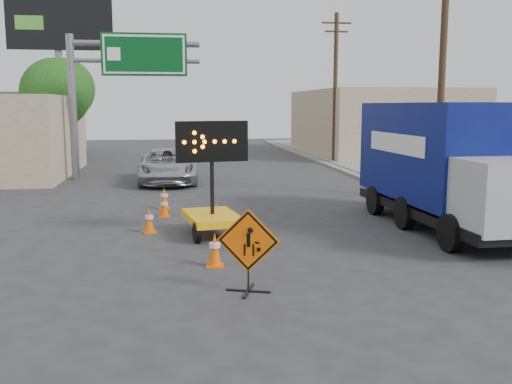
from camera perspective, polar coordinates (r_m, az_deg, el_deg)
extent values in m
plane|color=#2D2D30|center=(10.90, 1.97, -10.24)|extent=(100.00, 100.00, 0.00)
cube|color=gray|center=(26.95, 11.41, 1.10)|extent=(0.40, 60.00, 0.12)
cube|color=gray|center=(27.80, 15.88, 1.20)|extent=(4.00, 60.00, 0.15)
cube|color=#C5AE8E|center=(42.82, 12.10, 6.84)|extent=(10.00, 14.00, 4.60)
cylinder|color=slate|center=(28.52, -17.85, 8.00)|extent=(0.36, 0.36, 6.80)
cylinder|color=slate|center=(28.33, -11.96, 14.31)|extent=(6.00, 0.28, 0.28)
cylinder|color=slate|center=(28.27, -11.91, 12.69)|extent=(6.00, 0.20, 0.20)
cube|color=#054217|center=(28.15, -11.11, 13.35)|extent=(4.00, 0.10, 2.00)
cube|color=silver|center=(28.08, -11.11, 13.36)|extent=(3.80, 0.01, 1.80)
cylinder|color=slate|center=(36.76, -18.99, 9.72)|extent=(0.44, 0.44, 9.00)
cube|color=silver|center=(36.87, -19.02, 15.65)|extent=(6.00, 0.25, 3.00)
cube|color=black|center=(36.73, -19.06, 15.68)|extent=(6.10, 0.04, 3.10)
cylinder|color=#45301D|center=(22.44, 18.08, 10.73)|extent=(0.26, 0.26, 9.00)
cylinder|color=#45301D|center=(35.55, 7.93, 10.16)|extent=(0.26, 0.26, 9.00)
cube|color=#45301D|center=(35.87, 8.06, 16.40)|extent=(1.80, 0.10, 0.10)
cube|color=#45301D|center=(35.80, 8.04, 15.60)|extent=(1.40, 0.10, 0.10)
cylinder|color=#45301D|center=(32.78, -19.16, 4.86)|extent=(0.28, 0.28, 3.25)
sphere|color=#194814|center=(32.73, -19.38, 9.32)|extent=(3.71, 3.71, 3.71)
cylinder|color=#45301D|center=(40.81, -18.47, 5.79)|extent=(0.28, 0.28, 3.58)
sphere|color=#194814|center=(40.79, -18.66, 9.74)|extent=(4.10, 4.10, 4.10)
cube|color=black|center=(11.05, -0.77, -9.86)|extent=(0.83, 0.33, 0.04)
cube|color=black|center=(11.05, -0.77, -9.86)|extent=(0.33, 0.83, 0.04)
cylinder|color=black|center=(10.95, -0.78, -8.30)|extent=(0.03, 0.03, 0.67)
cube|color=#F55F05|center=(10.78, -0.78, -4.89)|extent=(1.16, 0.42, 1.22)
cube|color=black|center=(10.78, -0.78, -4.89)|extent=(1.08, 0.37, 1.14)
cube|color=#FAAF0D|center=(15.64, -4.38, -2.55)|extent=(1.66, 2.38, 0.20)
cylinder|color=black|center=(15.45, -4.43, 2.03)|extent=(0.11, 0.11, 2.41)
cube|color=black|center=(15.38, -4.47, 5.07)|extent=(1.96, 0.44, 1.09)
imported|color=#B4B6BC|center=(26.52, -8.83, 2.61)|extent=(2.61, 5.60, 1.55)
cube|color=black|center=(17.20, 18.17, -1.70)|extent=(2.46, 7.55, 0.28)
cube|color=#071952|center=(17.67, 17.35, 3.96)|extent=(2.50, 5.87, 2.81)
cube|color=#9EA0A5|center=(14.48, 23.58, -0.32)|extent=(2.20, 1.75, 1.68)
cube|color=#F55F05|center=(12.76, -4.13, -7.34)|extent=(0.43, 0.43, 0.03)
cone|color=#F55F05|center=(12.66, -4.15, -5.69)|extent=(0.30, 0.30, 0.73)
cylinder|color=silver|center=(12.64, -4.15, -5.32)|extent=(0.25, 0.25, 0.11)
cube|color=#F55F05|center=(16.26, -10.59, -3.97)|extent=(0.45, 0.45, 0.03)
cone|color=#F55F05|center=(16.19, -10.62, -2.76)|extent=(0.28, 0.28, 0.67)
cylinder|color=silver|center=(16.17, -10.63, -2.49)|extent=(0.23, 0.23, 0.10)
cube|color=#F55F05|center=(16.77, -3.98, -3.45)|extent=(0.41, 0.41, 0.03)
cone|color=#F55F05|center=(16.70, -3.99, -2.24)|extent=(0.29, 0.29, 0.69)
cylinder|color=silver|center=(16.69, -4.00, -1.96)|extent=(0.23, 0.23, 0.10)
cube|color=#F55F05|center=(18.43, -9.14, -2.44)|extent=(0.38, 0.38, 0.03)
cone|color=#F55F05|center=(18.37, -9.17, -1.41)|extent=(0.27, 0.27, 0.64)
cylinder|color=silver|center=(18.35, -9.17, -1.18)|extent=(0.22, 0.22, 0.09)
cube|color=#F55F05|center=(19.85, -9.14, -1.64)|extent=(0.41, 0.41, 0.03)
cone|color=#F55F05|center=(19.79, -9.16, -0.57)|extent=(0.29, 0.29, 0.71)
cylinder|color=silver|center=(19.78, -9.17, -0.33)|extent=(0.24, 0.24, 0.11)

